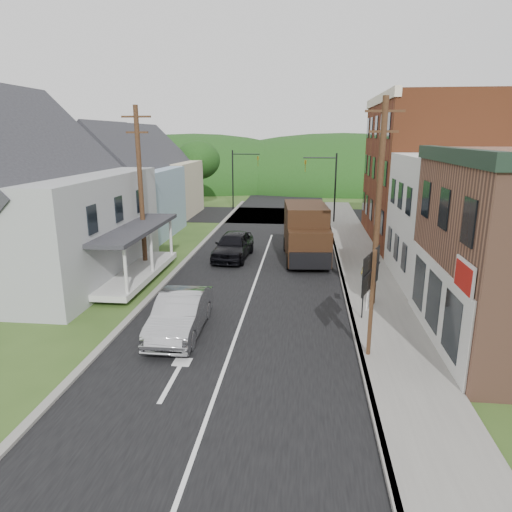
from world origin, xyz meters
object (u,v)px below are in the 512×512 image
(silver_sedan, at_px, (180,314))
(warning_sign, at_px, (363,284))
(route_sign_cluster, at_px, (371,288))
(dark_sedan, at_px, (233,245))
(delivery_van, at_px, (306,233))

(silver_sedan, bearing_deg, warning_sign, 14.45)
(route_sign_cluster, bearing_deg, dark_sedan, 139.58)
(route_sign_cluster, relative_size, warning_sign, 1.59)
(dark_sedan, xyz_separation_m, delivery_van, (4.46, 0.15, 0.87))
(dark_sedan, distance_m, delivery_van, 4.55)
(delivery_van, distance_m, route_sign_cluster, 12.83)
(route_sign_cluster, bearing_deg, delivery_van, 121.31)
(silver_sedan, height_order, route_sign_cluster, route_sign_cluster)
(silver_sedan, relative_size, route_sign_cluster, 1.30)
(silver_sedan, xyz_separation_m, delivery_van, (4.74, 11.37, 0.91))
(delivery_van, bearing_deg, route_sign_cluster, -85.40)
(silver_sedan, relative_size, dark_sedan, 0.98)
(delivery_van, xyz_separation_m, route_sign_cluster, (2.17, -12.61, 0.85))
(route_sign_cluster, height_order, warning_sign, route_sign_cluster)
(silver_sedan, xyz_separation_m, route_sign_cluster, (6.91, -1.24, 1.75))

